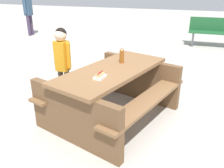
{
  "coord_description": "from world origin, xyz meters",
  "views": [
    {
      "loc": [
        2.99,
        0.96,
        1.87
      ],
      "look_at": [
        0.0,
        0.0,
        0.52
      ],
      "focal_mm": 38.89,
      "sensor_mm": 36.0,
      "label": 1
    }
  ],
  "objects_px": {
    "park_bench_near": "(215,32)",
    "bystander_adult": "(28,7)",
    "child_in_coat": "(62,56)",
    "soda_bottle": "(122,55)",
    "picnic_table": "(112,89)",
    "hotdog_tray": "(100,76)"
  },
  "relations": [
    {
      "from": "picnic_table",
      "to": "child_in_coat",
      "type": "xyz_separation_m",
      "value": [
        -0.25,
        -0.9,
        0.34
      ]
    },
    {
      "from": "child_in_coat",
      "to": "bystander_adult",
      "type": "distance_m",
      "value": 5.82
    },
    {
      "from": "picnic_table",
      "to": "hotdog_tray",
      "type": "xyz_separation_m",
      "value": [
        0.37,
        -0.04,
        0.34
      ]
    },
    {
      "from": "picnic_table",
      "to": "bystander_adult",
      "type": "relative_size",
      "value": 1.35
    },
    {
      "from": "soda_bottle",
      "to": "park_bench_near",
      "type": "height_order",
      "value": "soda_bottle"
    },
    {
      "from": "child_in_coat",
      "to": "park_bench_near",
      "type": "relative_size",
      "value": 0.81
    },
    {
      "from": "soda_bottle",
      "to": "child_in_coat",
      "type": "distance_m",
      "value": 0.96
    },
    {
      "from": "picnic_table",
      "to": "hotdog_tray",
      "type": "height_order",
      "value": "hotdog_tray"
    },
    {
      "from": "child_in_coat",
      "to": "soda_bottle",
      "type": "bearing_deg",
      "value": 93.54
    },
    {
      "from": "bystander_adult",
      "to": "picnic_table",
      "type": "bearing_deg",
      "value": 44.92
    },
    {
      "from": "picnic_table",
      "to": "hotdog_tray",
      "type": "bearing_deg",
      "value": -5.87
    },
    {
      "from": "picnic_table",
      "to": "hotdog_tray",
      "type": "distance_m",
      "value": 0.5
    },
    {
      "from": "hotdog_tray",
      "to": "bystander_adult",
      "type": "bearing_deg",
      "value": -137.5
    },
    {
      "from": "soda_bottle",
      "to": "hotdog_tray",
      "type": "height_order",
      "value": "soda_bottle"
    },
    {
      "from": "hotdog_tray",
      "to": "park_bench_near",
      "type": "height_order",
      "value": "park_bench_near"
    },
    {
      "from": "picnic_table",
      "to": "soda_bottle",
      "type": "bearing_deg",
      "value": 170.31
    },
    {
      "from": "park_bench_near",
      "to": "bystander_adult",
      "type": "bearing_deg",
      "value": -87.53
    },
    {
      "from": "park_bench_near",
      "to": "bystander_adult",
      "type": "relative_size",
      "value": 0.95
    },
    {
      "from": "picnic_table",
      "to": "soda_bottle",
      "type": "relative_size",
      "value": 8.56
    },
    {
      "from": "hotdog_tray",
      "to": "soda_bottle",
      "type": "bearing_deg",
      "value": 172.4
    },
    {
      "from": "picnic_table",
      "to": "soda_bottle",
      "type": "xyz_separation_m",
      "value": [
        -0.31,
        0.05,
        0.42
      ]
    },
    {
      "from": "picnic_table",
      "to": "child_in_coat",
      "type": "distance_m",
      "value": 0.99
    }
  ]
}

